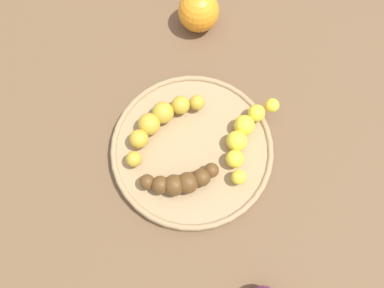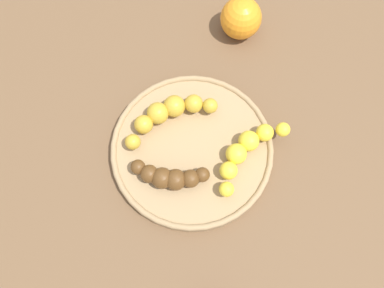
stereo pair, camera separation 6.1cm
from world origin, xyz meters
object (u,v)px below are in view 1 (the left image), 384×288
at_px(banana_yellow, 245,135).
at_px(orange_fruit, 199,11).
at_px(banana_spotted, 159,121).
at_px(fruit_bowl, 192,149).
at_px(banana_overripe, 180,182).

height_order(banana_yellow, orange_fruit, orange_fruit).
height_order(banana_spotted, orange_fruit, orange_fruit).
xyz_separation_m(fruit_bowl, banana_spotted, (0.04, -0.05, 0.03)).
relative_size(banana_yellow, banana_spotted, 0.85).
bearing_deg(fruit_bowl, orange_fruit, -107.95).
xyz_separation_m(fruit_bowl, banana_yellow, (-0.09, 0.01, 0.02)).
height_order(banana_overripe, orange_fruit, orange_fruit).
relative_size(banana_yellow, orange_fruit, 1.68).
bearing_deg(banana_yellow, banana_overripe, 63.06).
height_order(banana_overripe, banana_yellow, same).
relative_size(fruit_bowl, orange_fruit, 3.58).
bearing_deg(banana_yellow, banana_spotted, 16.71).
xyz_separation_m(banana_overripe, orange_fruit, (-0.11, -0.30, 0.00)).
distance_m(banana_yellow, orange_fruit, 0.25).
bearing_deg(banana_yellow, orange_fruit, -46.73).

